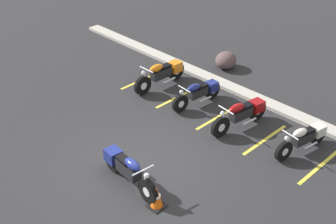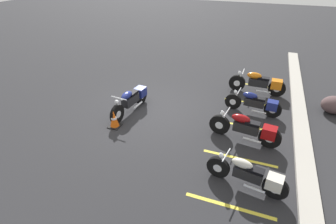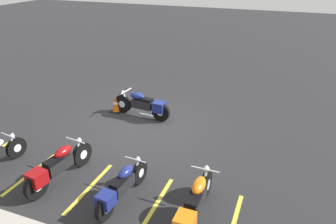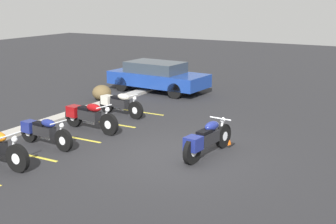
# 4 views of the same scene
# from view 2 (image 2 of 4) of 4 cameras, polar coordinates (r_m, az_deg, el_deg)

# --- Properties ---
(ground) EXTENTS (60.00, 60.00, 0.00)m
(ground) POSITION_cam_2_polar(r_m,az_deg,el_deg) (10.00, -3.71, 0.53)
(ground) COLOR #262628
(motorcycle_navy_featured) EXTENTS (2.26, 0.66, 0.89)m
(motorcycle_navy_featured) POSITION_cam_2_polar(r_m,az_deg,el_deg) (9.78, -7.96, 2.69)
(motorcycle_navy_featured) COLOR black
(motorcycle_navy_featured) RESTS_ON ground
(parked_bike_0) EXTENTS (0.65, 2.31, 0.91)m
(parked_bike_0) POSITION_cam_2_polar(r_m,az_deg,el_deg) (11.64, 19.39, 5.97)
(parked_bike_0) COLOR black
(parked_bike_0) RESTS_ON ground
(parked_bike_1) EXTENTS (0.59, 2.04, 0.80)m
(parked_bike_1) POSITION_cam_2_polar(r_m,az_deg,el_deg) (10.06, 18.57, 1.84)
(parked_bike_1) COLOR black
(parked_bike_1) RESTS_ON ground
(parked_bike_2) EXTENTS (0.69, 2.23, 0.88)m
(parked_bike_2) POSITION_cam_2_polar(r_m,az_deg,el_deg) (8.43, 17.04, -3.44)
(parked_bike_2) COLOR black
(parked_bike_2) RESTS_ON ground
(parked_bike_3) EXTENTS (0.68, 2.02, 0.80)m
(parked_bike_3) POSITION_cam_2_polar(r_m,az_deg,el_deg) (6.86, 17.48, -12.95)
(parked_bike_3) COLOR black
(parked_bike_3) RESTS_ON ground
(concrete_curb) EXTENTS (18.00, 0.50, 0.12)m
(concrete_curb) POSITION_cam_2_polar(r_m,az_deg,el_deg) (9.42, 27.12, -4.85)
(concrete_curb) COLOR #A8A399
(concrete_curb) RESTS_ON ground
(landscape_rock_1) EXTENTS (0.99, 1.07, 0.64)m
(landscape_rock_1) POSITION_cam_2_polar(r_m,az_deg,el_deg) (11.42, 32.45, 1.31)
(landscape_rock_1) COLOR #503D3D
(landscape_rock_1) RESTS_ON ground
(traffic_cone) EXTENTS (0.40, 0.40, 0.60)m
(traffic_cone) POSITION_cam_2_polar(r_m,az_deg,el_deg) (9.04, -11.66, -1.57)
(traffic_cone) COLOR black
(traffic_cone) RESTS_ON ground
(stall_line_0) EXTENTS (0.10, 2.10, 0.00)m
(stall_line_0) POSITION_cam_2_polar(r_m,az_deg,el_deg) (12.59, 18.42, 5.56)
(stall_line_0) COLOR gold
(stall_line_0) RESTS_ON ground
(stall_line_1) EXTENTS (0.10, 2.10, 0.00)m
(stall_line_1) POSITION_cam_2_polar(r_m,az_deg,el_deg) (10.96, 17.68, 1.92)
(stall_line_1) COLOR gold
(stall_line_1) RESTS_ON ground
(stall_line_2) EXTENTS (0.10, 2.10, 0.00)m
(stall_line_2) POSITION_cam_2_polar(r_m,az_deg,el_deg) (9.40, 16.69, -2.97)
(stall_line_2) COLOR gold
(stall_line_2) RESTS_ON ground
(stall_line_3) EXTENTS (0.10, 2.10, 0.00)m
(stall_line_3) POSITION_cam_2_polar(r_m,az_deg,el_deg) (7.94, 15.30, -9.73)
(stall_line_3) COLOR gold
(stall_line_3) RESTS_ON ground
(stall_line_4) EXTENTS (0.10, 2.10, 0.00)m
(stall_line_4) POSITION_cam_2_polar(r_m,az_deg,el_deg) (6.64, 13.22, -19.32)
(stall_line_4) COLOR gold
(stall_line_4) RESTS_ON ground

